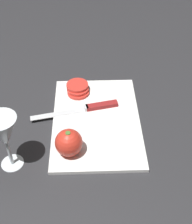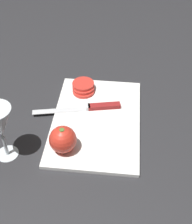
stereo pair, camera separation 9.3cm
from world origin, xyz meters
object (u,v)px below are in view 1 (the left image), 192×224
at_px(tomato_slice_stack_near, 78,89).
at_px(knife, 93,107).
at_px(wine_glass, 4,134).
at_px(whole_tomato, 69,143).

bearing_deg(tomato_slice_stack_near, knife, -149.64).
height_order(knife, tomato_slice_stack_near, tomato_slice_stack_near).
bearing_deg(tomato_slice_stack_near, wine_glass, 148.46).
xyz_separation_m(wine_glass, whole_tomato, (0.03, -0.15, -0.07)).
xyz_separation_m(wine_glass, tomato_slice_stack_near, (0.28, -0.17, -0.09)).
height_order(wine_glass, whole_tomato, wine_glass).
distance_m(wine_glass, knife, 0.32).
distance_m(knife, tomato_slice_stack_near, 0.10).
relative_size(wine_glass, knife, 0.61).
relative_size(knife, tomato_slice_stack_near, 3.14).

